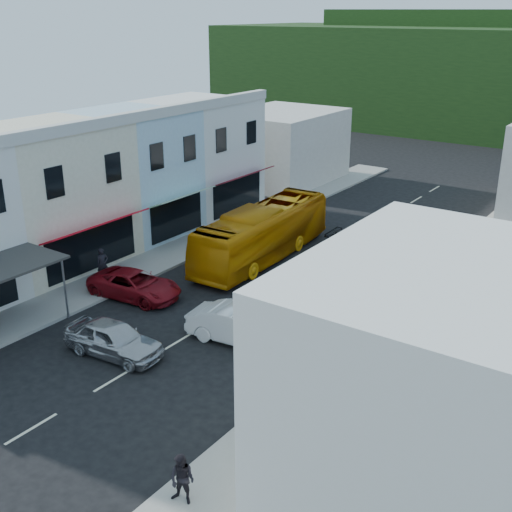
# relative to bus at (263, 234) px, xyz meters

# --- Properties ---
(ground) EXTENTS (120.00, 120.00, 0.00)m
(ground) POSITION_rel_bus_xyz_m (2.75, -10.61, -1.55)
(ground) COLOR black
(ground) RESTS_ON ground
(sidewalk_left) EXTENTS (3.00, 52.00, 0.15)m
(sidewalk_left) POSITION_rel_bus_xyz_m (-4.75, -0.61, -1.48)
(sidewalk_left) COLOR gray
(sidewalk_left) RESTS_ON ground
(sidewalk_right) EXTENTS (3.00, 52.00, 0.15)m
(sidewalk_right) POSITION_rel_bus_xyz_m (10.25, -0.61, -1.48)
(sidewalk_right) COLOR gray
(sidewalk_right) RESTS_ON ground
(shopfront_row) EXTENTS (8.25, 30.00, 8.00)m
(shopfront_row) POSITION_rel_bus_xyz_m (-9.74, -5.61, 2.45)
(shopfront_row) COLOR silver
(shopfront_row) RESTS_ON ground
(right_building) EXTENTS (8.00, 9.00, 8.00)m
(right_building) POSITION_rel_bus_xyz_m (16.25, -14.61, 2.45)
(right_building) COLOR silver
(right_building) RESTS_ON ground
(distant_block_left) EXTENTS (8.00, 10.00, 6.00)m
(distant_block_left) POSITION_rel_bus_xyz_m (-9.25, 16.39, 1.45)
(distant_block_left) COLOR #B7B2A8
(distant_block_left) RESTS_ON ground
(bus) EXTENTS (3.09, 11.71, 3.10)m
(bus) POSITION_rel_bus_xyz_m (0.00, 0.00, 0.00)
(bus) COLOR orange
(bus) RESTS_ON ground
(car_silver) EXTENTS (4.55, 2.21, 1.40)m
(car_silver) POSITION_rel_bus_xyz_m (1.29, -13.20, -0.85)
(car_silver) COLOR #AFB0B5
(car_silver) RESTS_ON ground
(car_white) EXTENTS (4.60, 2.38, 1.40)m
(car_white) POSITION_rel_bus_xyz_m (5.09, -9.14, -0.85)
(car_white) COLOR silver
(car_white) RESTS_ON ground
(car_red) EXTENTS (4.79, 2.42, 1.40)m
(car_red) POSITION_rel_bus_xyz_m (-2.25, -8.40, -0.85)
(car_red) COLOR maroon
(car_red) RESTS_ON ground
(car_black_near) EXTENTS (4.56, 1.99, 1.40)m
(car_black_near) POSITION_rel_bus_xyz_m (5.44, 3.27, -0.85)
(car_black_near) COLOR black
(car_black_near) RESTS_ON ground
(pedestrian_left) EXTENTS (0.60, 0.71, 1.70)m
(pedestrian_left) POSITION_rel_bus_xyz_m (-5.10, -7.96, -0.55)
(pedestrian_left) COLOR black
(pedestrian_left) RESTS_ON sidewalk_left
(pedestrian_right) EXTENTS (0.77, 0.57, 1.70)m
(pedestrian_right) POSITION_rel_bus_xyz_m (9.71, -18.37, -0.55)
(pedestrian_right) COLOR black
(pedestrian_right) RESTS_ON sidewalk_right
(direction_sign) EXTENTS (0.44, 1.68, 3.68)m
(direction_sign) POSITION_rel_bus_xyz_m (9.15, -10.37, 0.29)
(direction_sign) COLOR #075127
(direction_sign) RESTS_ON ground
(street_tree) EXTENTS (2.61, 2.61, 6.83)m
(street_tree) POSITION_rel_bus_xyz_m (10.33, -14.07, 1.86)
(street_tree) COLOR #352A21
(street_tree) RESTS_ON ground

